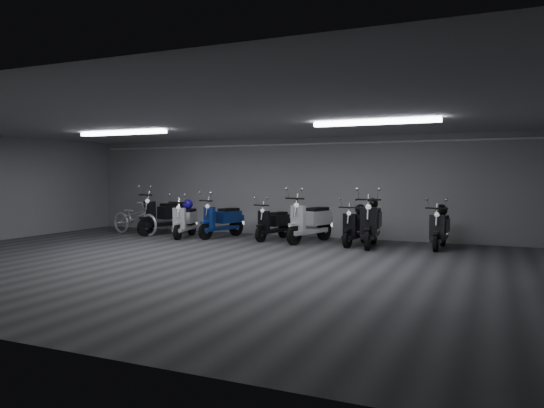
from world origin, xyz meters
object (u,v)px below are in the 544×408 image
at_px(scooter_1, 163,210).
at_px(scooter_9, 440,223).
at_px(helmet_0, 188,204).
at_px(scooter_2, 185,215).
at_px(scooter_4, 221,214).
at_px(scooter_6, 310,215).
at_px(scooter_7, 357,221).
at_px(bicycle, 135,214).
at_px(scooter_8, 371,217).
at_px(helmet_1, 373,204).
at_px(helmet_2, 360,210).
at_px(helmet_3, 441,210).
at_px(scooter_5, 273,218).

xyz_separation_m(scooter_1, scooter_9, (7.78, 0.09, -0.12)).
bearing_deg(helmet_0, scooter_2, -77.29).
distance_m(scooter_4, scooter_6, 2.61).
relative_size(scooter_7, bicycle, 0.86).
bearing_deg(scooter_8, scooter_4, 171.92).
relative_size(scooter_1, bicycle, 1.05).
relative_size(scooter_8, helmet_0, 6.95).
distance_m(helmet_1, helmet_2, 0.35).
height_order(scooter_1, helmet_3, scooter_1).
relative_size(scooter_6, helmet_1, 7.17).
distance_m(scooter_8, helmet_3, 1.67).
xyz_separation_m(scooter_2, helmet_0, (-0.05, 0.23, 0.29)).
distance_m(scooter_5, helmet_3, 4.31).
bearing_deg(helmet_1, scooter_6, -175.77).
relative_size(scooter_2, helmet_0, 6.00).
distance_m(scooter_1, scooter_5, 3.50).
distance_m(helmet_1, helmet_3, 1.63).
distance_m(scooter_5, helmet_0, 2.55).
bearing_deg(scooter_1, helmet_3, 17.55).
bearing_deg(helmet_3, scooter_2, -173.65).
height_order(scooter_6, helmet_2, scooter_6).
relative_size(scooter_6, helmet_3, 6.83).
relative_size(scooter_8, helmet_3, 6.92).
bearing_deg(scooter_4, scooter_1, -164.10).
xyz_separation_m(scooter_4, helmet_0, (-0.99, -0.16, 0.27)).
xyz_separation_m(scooter_8, helmet_2, (-0.34, 0.30, 0.15)).
relative_size(scooter_2, bicycle, 0.90).
height_order(scooter_2, scooter_4, scooter_4).
bearing_deg(bicycle, scooter_5, -71.43).
height_order(scooter_8, helmet_1, scooter_8).
relative_size(scooter_8, helmet_2, 7.26).
bearing_deg(helmet_3, scooter_4, -176.48).
bearing_deg(scooter_5, helmet_3, 14.94).
distance_m(scooter_2, bicycle, 1.74).
bearing_deg(bicycle, scooter_9, -74.36).
xyz_separation_m(helmet_1, helmet_2, (-0.31, 0.02, -0.16)).
height_order(scooter_2, scooter_7, scooter_2).
distance_m(scooter_9, bicycle, 8.49).
relative_size(bicycle, helmet_1, 6.93).
distance_m(scooter_8, helmet_0, 5.23).
bearing_deg(helmet_3, helmet_2, -173.41).
bearing_deg(scooter_8, scooter_6, 168.71).
relative_size(scooter_4, helmet_0, 6.22).
height_order(scooter_2, scooter_5, scooter_2).
xyz_separation_m(scooter_4, scooter_9, (5.80, 0.13, -0.04)).
bearing_deg(helmet_3, scooter_7, -167.18).
xyz_separation_m(scooter_1, scooter_4, (1.97, -0.04, -0.08)).
bearing_deg(scooter_4, scooter_5, 20.50).
distance_m(scooter_7, bicycle, 6.54).
bearing_deg(scooter_1, scooter_6, 14.63).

